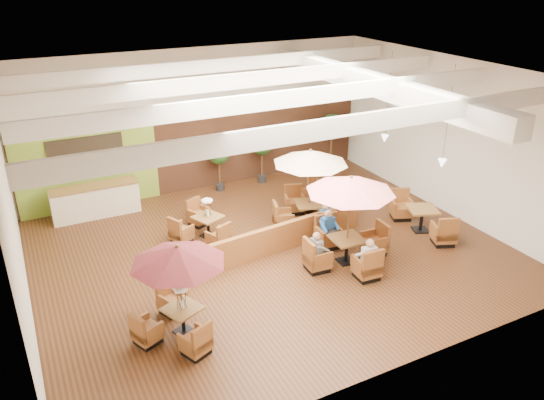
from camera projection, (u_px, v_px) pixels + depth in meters
room at (260, 129)px, 16.34m from camera, size 14.04×14.00×5.52m
service_counter at (96, 201)px, 18.82m from camera, size 3.00×0.75×1.18m
booth_divider at (273, 240)px, 16.43m from camera, size 6.70×0.91×0.93m
table_0 at (177, 271)px, 12.33m from camera, size 2.42×2.57×2.47m
table_1 at (349, 205)px, 15.36m from camera, size 2.78×2.78×2.82m
table_2 at (310, 174)px, 17.73m from camera, size 2.83×2.83×2.74m
table_3 at (201, 226)px, 17.35m from camera, size 1.87×2.65×1.51m
table_4 at (421, 220)px, 17.84m from camera, size 1.22×2.99×1.05m
table_5 at (323, 197)px, 19.74m from camera, size 1.75×2.47×0.86m
topiary_0 at (219, 155)px, 20.61m from camera, size 0.85×0.85×1.97m
topiary_1 at (262, 146)px, 21.35m from camera, size 0.90×0.90×2.10m
topiary_2 at (332, 129)px, 22.61m from camera, size 1.06×1.06×2.46m
diner_0 at (368, 255)px, 14.98m from camera, size 0.42×0.35×0.84m
diner_1 at (328, 225)px, 16.67m from camera, size 0.41×0.33×0.81m
diner_2 at (318, 247)px, 15.40m from camera, size 0.34×0.41×0.80m
diner_3 at (325, 216)px, 17.37m from camera, size 0.39×0.34×0.72m
diner_4 at (334, 198)px, 18.58m from camera, size 0.45×0.48×0.86m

